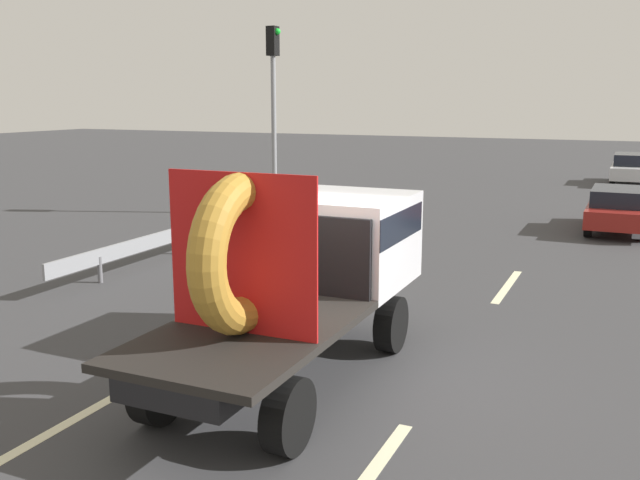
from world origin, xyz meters
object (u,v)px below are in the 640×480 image
object	(u,v)px
distant_sedan	(619,208)
oncoming_car	(633,168)
flatbed_truck	(314,261)
traffic_light	(274,94)

from	to	relation	value
distant_sedan	oncoming_car	size ratio (longest dim) A/B	0.93
flatbed_truck	distant_sedan	size ratio (longest dim) A/B	1.42
traffic_light	oncoming_car	xyz separation A→B (m)	(10.59, 13.67, -3.15)
flatbed_truck	oncoming_car	xyz separation A→B (m)	(3.83, 25.18, -0.78)
flatbed_truck	distant_sedan	distance (m)	13.29
oncoming_car	traffic_light	bearing A→B (deg)	-127.76
distant_sedan	flatbed_truck	bearing A→B (deg)	-105.83
flatbed_truck	oncoming_car	distance (m)	25.49
distant_sedan	traffic_light	distance (m)	10.93
distant_sedan	oncoming_car	xyz separation A→B (m)	(0.21, 12.42, 0.05)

